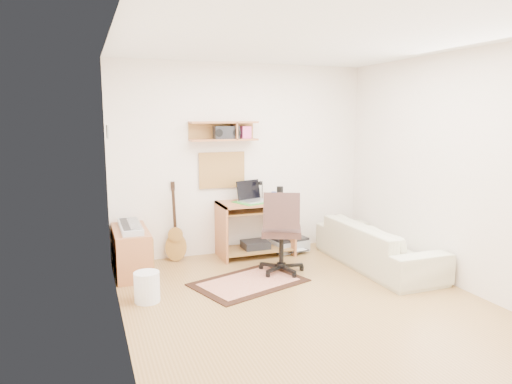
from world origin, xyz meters
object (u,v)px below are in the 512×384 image
object	(u,v)px
desk	(255,229)
task_chair	(282,231)
cabinet	(131,251)
printer	(289,244)
sofa	(378,238)

from	to	relation	value
desk	task_chair	size ratio (longest dim) A/B	0.96
task_chair	cabinet	size ratio (longest dim) A/B	1.15
printer	sofa	bearing A→B (deg)	-63.30
desk	sofa	xyz separation A→B (m)	(1.29, -0.98, -0.00)
desk	printer	size ratio (longest dim) A/B	2.08
task_chair	printer	size ratio (longest dim) A/B	2.16
printer	sofa	world-z (taller)	sofa
task_chair	printer	bearing A→B (deg)	83.94
desk	sofa	distance (m)	1.62
sofa	cabinet	bearing A→B (deg)	74.70
printer	task_chair	bearing A→B (deg)	-129.34
desk	printer	xyz separation A→B (m)	(0.53, 0.05, -0.29)
task_chair	sofa	xyz separation A→B (m)	(1.24, -0.20, -0.15)
cabinet	printer	xyz separation A→B (m)	(2.20, 0.23, -0.19)
task_chair	sofa	size ratio (longest dim) A/B	0.54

